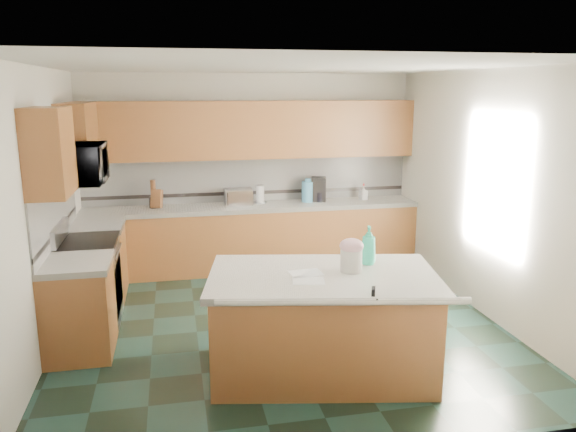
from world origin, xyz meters
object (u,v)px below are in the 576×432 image
object	(u,v)px
island_base	(322,326)
treat_jar	(351,260)
knife_block	(157,199)
toaster_oven	(238,197)
soap_bottle_island	(369,245)
island_top	(323,277)
coffee_maker	(319,189)

from	to	relation	value
island_base	treat_jar	bearing A→B (deg)	15.14
knife_block	toaster_oven	xyz separation A→B (m)	(1.10, 0.00, -0.02)
island_base	soap_bottle_island	bearing A→B (deg)	32.75
treat_jar	island_top	bearing A→B (deg)	-179.62
soap_bottle_island	island_top	bearing A→B (deg)	-144.74
island_top	knife_block	size ratio (longest dim) A/B	7.97
treat_jar	toaster_oven	xyz separation A→B (m)	(-0.62, 3.10, 0.01)
island_base	soap_bottle_island	size ratio (longest dim) A/B	5.29
coffee_maker	island_top	bearing A→B (deg)	-90.75
island_base	treat_jar	world-z (taller)	treat_jar
toaster_oven	coffee_maker	distance (m)	1.15
soap_bottle_island	coffee_maker	bearing A→B (deg)	97.36
island_base	treat_jar	distance (m)	0.64
island_base	toaster_oven	size ratio (longest dim) A/B	5.02
knife_block	toaster_oven	distance (m)	1.10
island_top	treat_jar	bearing A→B (deg)	15.14
island_base	toaster_oven	distance (m)	3.20
island_top	toaster_oven	world-z (taller)	toaster_oven
treat_jar	soap_bottle_island	bearing A→B (deg)	34.24
island_top	knife_block	world-z (taller)	knife_block
soap_bottle_island	toaster_oven	xyz separation A→B (m)	(-0.84, 2.93, -0.07)
treat_jar	knife_block	bearing A→B (deg)	115.08
island_top	toaster_oven	size ratio (longest dim) A/B	5.29
knife_block	coffee_maker	distance (m)	2.25
treat_jar	soap_bottle_island	size ratio (longest dim) A/B	0.56
island_base	coffee_maker	bearing A→B (deg)	86.79
treat_jar	coffee_maker	distance (m)	3.18
island_top	soap_bottle_island	distance (m)	0.55
toaster_oven	coffee_maker	size ratio (longest dim) A/B	1.08
island_top	toaster_oven	distance (m)	3.14
island_top	toaster_oven	xyz separation A→B (m)	(-0.37, 3.12, 0.14)
island_base	knife_block	xyz separation A→B (m)	(-1.46, 3.12, 0.61)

